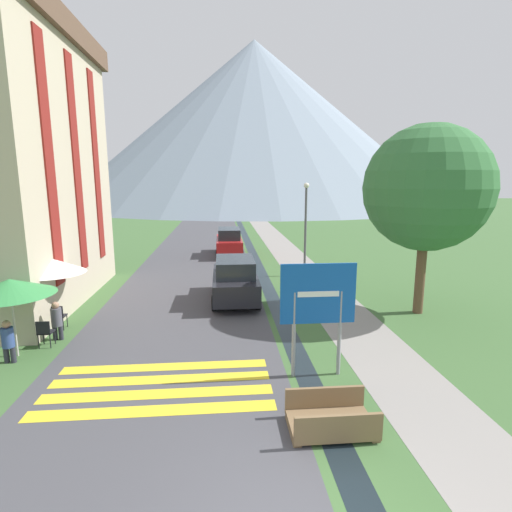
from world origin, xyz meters
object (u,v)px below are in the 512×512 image
(cafe_chair_near_left, at_px, (45,331))
(hotel_building, at_px, (0,153))
(footbridge, at_px, (331,420))
(cafe_chair_far_left, at_px, (58,305))
(cafe_umbrella_front_green, at_px, (10,287))
(person_seated_far, at_px, (57,319))
(cafe_chair_middle, at_px, (58,315))
(tree_by_path, at_px, (427,188))
(person_seated_near, at_px, (8,339))
(cafe_umbrella_middle_white, at_px, (51,266))
(parked_car_near, at_px, (235,279))
(parked_car_far, at_px, (229,242))
(streetlamp, at_px, (306,221))
(road_sign, at_px, (318,303))

(cafe_chair_near_left, bearing_deg, hotel_building, 123.16)
(footbridge, bearing_deg, cafe_chair_near_left, 147.65)
(cafe_chair_far_left, height_order, cafe_umbrella_front_green, cafe_umbrella_front_green)
(hotel_building, bearing_deg, person_seated_far, -52.54)
(cafe_chair_middle, relative_size, tree_by_path, 0.12)
(footbridge, relative_size, person_seated_near, 1.39)
(cafe_umbrella_middle_white, bearing_deg, person_seated_far, -66.97)
(footbridge, bearing_deg, tree_by_path, 52.34)
(parked_car_near, bearing_deg, parked_car_far, 90.11)
(cafe_chair_far_left, bearing_deg, cafe_chair_middle, -87.23)
(parked_car_near, bearing_deg, streetlamp, 47.33)
(road_sign, distance_m, parked_car_near, 7.04)
(streetlamp, bearing_deg, person_seated_near, -137.44)
(cafe_chair_middle, height_order, tree_by_path, tree_by_path)
(cafe_chair_near_left, distance_m, cafe_umbrella_middle_white, 2.50)
(cafe_umbrella_front_green, bearing_deg, parked_car_near, 36.96)
(cafe_umbrella_front_green, bearing_deg, parked_car_far, 67.09)
(parked_car_near, relative_size, person_seated_near, 3.49)
(hotel_building, xyz_separation_m, person_seated_near, (2.58, -5.81, -5.31))
(parked_car_far, bearing_deg, cafe_umbrella_front_green, -112.91)
(hotel_building, relative_size, parked_car_far, 2.56)
(hotel_building, height_order, parked_car_near, hotel_building)
(cafe_chair_far_left, bearing_deg, tree_by_path, -19.89)
(road_sign, xyz_separation_m, cafe_chair_near_left, (-7.71, 2.44, -1.43))
(parked_car_near, bearing_deg, cafe_umbrella_front_green, -143.04)
(footbridge, height_order, person_seated_near, person_seated_near)
(cafe_umbrella_front_green, height_order, person_seated_far, cafe_umbrella_front_green)
(cafe_umbrella_front_green, distance_m, person_seated_far, 1.90)
(parked_car_far, xyz_separation_m, person_seated_near, (-6.40, -15.58, -0.23))
(streetlamp, bearing_deg, cafe_chair_far_left, -150.36)
(hotel_building, relative_size, cafe_umbrella_middle_white, 4.66)
(streetlamp, bearing_deg, hotel_building, -164.36)
(streetlamp, xyz_separation_m, tree_by_path, (3.06, -6.31, 1.78))
(cafe_chair_middle, bearing_deg, streetlamp, 39.39)
(road_sign, xyz_separation_m, cafe_umbrella_front_green, (-8.26, 1.88, 0.10))
(cafe_umbrella_middle_white, bearing_deg, parked_car_far, 63.78)
(cafe_umbrella_middle_white, xyz_separation_m, person_seated_far, (0.55, -1.30, -1.44))
(road_sign, xyz_separation_m, parked_car_near, (-1.84, 6.71, -1.03))
(road_sign, distance_m, parked_car_far, 17.17)
(hotel_building, distance_m, parked_car_far, 14.20)
(cafe_umbrella_middle_white, bearing_deg, cafe_chair_far_left, 103.73)
(person_seated_near, bearing_deg, person_seated_far, 66.30)
(cafe_chair_near_left, height_order, streetlamp, streetlamp)
(cafe_umbrella_front_green, bearing_deg, person_seated_near, -89.12)
(parked_car_near, bearing_deg, cafe_chair_middle, -155.11)
(hotel_building, relative_size, footbridge, 6.53)
(tree_by_path, bearing_deg, cafe_chair_middle, -177.17)
(hotel_building, distance_m, cafe_umbrella_middle_white, 5.56)
(person_seated_far, bearing_deg, hotel_building, 127.46)
(cafe_chair_near_left, xyz_separation_m, cafe_umbrella_middle_white, (-0.41, 1.87, 1.61))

